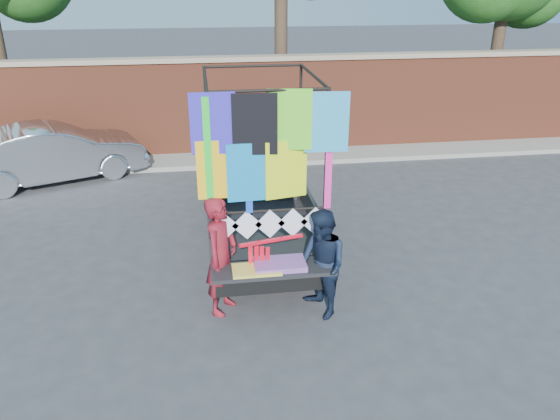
{
  "coord_description": "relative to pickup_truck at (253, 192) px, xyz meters",
  "views": [
    {
      "loc": [
        -1.3,
        -7.5,
        4.59
      ],
      "look_at": [
        -0.24,
        -0.19,
        1.37
      ],
      "focal_mm": 35.0,
      "sensor_mm": 36.0,
      "label": 1
    }
  ],
  "objects": [
    {
      "name": "sedan",
      "position": [
        -4.37,
        3.51,
        -0.13
      ],
      "size": [
        4.37,
        2.88,
        1.36
      ],
      "primitive_type": "imported",
      "rotation": [
        0.0,
        0.0,
        1.95
      ],
      "color": "silver",
      "rests_on": "ground"
    },
    {
      "name": "brick_wall",
      "position": [
        0.44,
        5.02,
        0.51
      ],
      "size": [
        30.0,
        0.45,
        2.61
      ],
      "color": "brown",
      "rests_on": "ground"
    },
    {
      "name": "curb",
      "position": [
        0.44,
        4.32,
        -0.75
      ],
      "size": [
        30.0,
        1.2,
        0.12
      ],
      "primitive_type": "cube",
      "color": "gray",
      "rests_on": "ground"
    },
    {
      "name": "streamer_bundle",
      "position": [
        -0.11,
        -2.74,
        0.16
      ],
      "size": [
        0.93,
        0.25,
        0.65
      ],
      "color": "red",
      "rests_on": "ground"
    },
    {
      "name": "woman",
      "position": [
        -0.71,
        -2.58,
        0.08
      ],
      "size": [
        0.69,
        0.78,
        1.78
      ],
      "primitive_type": "imported",
      "rotation": [
        0.0,
        0.0,
        1.06
      ],
      "color": "maroon",
      "rests_on": "ground"
    },
    {
      "name": "ground",
      "position": [
        0.44,
        -1.98,
        -0.81
      ],
      "size": [
        90.0,
        90.0,
        0.0
      ],
      "primitive_type": "plane",
      "color": "#38383A",
      "rests_on": "ground"
    },
    {
      "name": "pickup_truck",
      "position": [
        0.0,
        0.0,
        0.0
      ],
      "size": [
        2.04,
        5.12,
        3.22
      ],
      "color": "black",
      "rests_on": "ground"
    },
    {
      "name": "man",
      "position": [
        0.69,
        -2.88,
        -0.01
      ],
      "size": [
        0.82,
        0.93,
        1.61
      ],
      "primitive_type": "imported",
      "rotation": [
        0.0,
        0.0,
        -1.26
      ],
      "color": "#141E33",
      "rests_on": "ground"
    }
  ]
}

